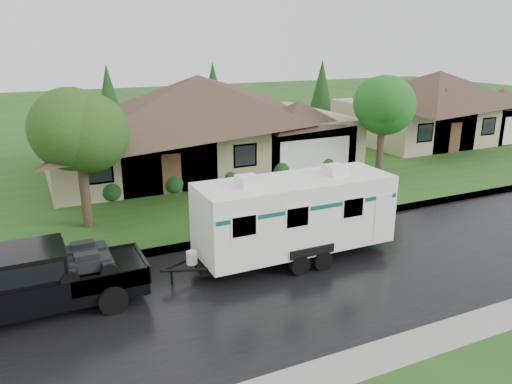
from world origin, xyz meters
The scene contains 11 objects.
ground centered at (0.00, 0.00, 0.00)m, with size 140.00×140.00×0.00m, color #234C17.
road centered at (0.00, -2.00, 0.01)m, with size 140.00×8.00×0.01m, color black.
curb centered at (0.00, 2.25, 0.07)m, with size 140.00×0.50×0.15m, color gray.
lawn centered at (0.00, 15.00, 0.07)m, with size 140.00×26.00×0.15m, color #234C17.
house_main centered at (2.29, 13.84, 3.59)m, with size 19.44×10.80×6.90m.
house_neighbor centered at (22.27, 14.34, 3.32)m, with size 15.12×9.72×6.45m.
tree_left_green centered at (-5.86, 5.90, 4.29)m, with size 3.61×3.61×5.97m.
tree_right_green centered at (11.05, 7.72, 4.24)m, with size 3.56×3.56×5.90m.
shrub_row centered at (2.00, 9.30, 0.65)m, with size 13.60×1.00×1.00m.
pickup_truck centered at (-8.17, -0.45, 1.10)m, with size 6.16×2.34×2.05m.
travel_trailer centered at (0.64, -0.45, 1.81)m, with size 7.60×2.67×3.41m.
Camera 1 is at (-7.92, -15.21, 7.87)m, focal length 35.00 mm.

